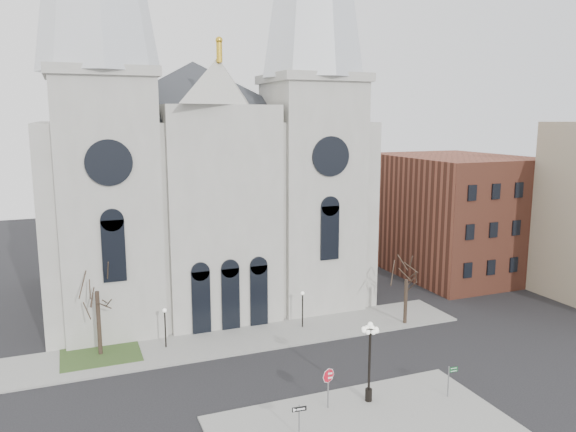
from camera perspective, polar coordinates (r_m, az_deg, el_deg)
name	(u,v)px	position (r m, az deg, el deg)	size (l,w,h in m)	color
ground	(287,401)	(38.98, -0.08, -18.26)	(160.00, 160.00, 0.00)	black
sidewalk_near	(365,429)	(36.16, 7.78, -20.67)	(18.00, 10.00, 0.14)	gray
sidewalk_far	(239,339)	(48.37, -4.99, -12.37)	(40.00, 6.00, 0.14)	gray
grass_patch	(101,355)	(47.64, -18.49, -13.21)	(6.00, 5.00, 0.18)	#354C20
cathedral	(201,117)	(56.21, -8.82, 9.92)	(33.00, 26.66, 54.00)	#A19F96
bg_building_brick	(453,215)	(69.68, 16.43, 0.14)	(14.00, 18.00, 14.00)	brown
tree_left	(97,287)	(45.80, -18.87, -6.87)	(3.20, 3.20, 7.50)	black
tree_right	(407,277)	(51.31, 11.95, -6.03)	(3.20, 3.20, 6.00)	black
ped_lamp_left	(165,321)	(46.79, -12.39, -10.40)	(0.32, 0.32, 3.26)	black
ped_lamp_right	(303,303)	(49.92, 1.49, -8.84)	(0.32, 0.32, 3.26)	black
stop_sign	(328,380)	(37.13, 4.11, -16.27)	(0.97, 0.11, 2.69)	slate
globe_lamp	(370,352)	(37.58, 8.30, -13.49)	(1.22, 1.22, 5.43)	black
one_way_sign	(299,415)	(34.37, 1.14, -19.56)	(0.87, 0.13, 1.99)	slate
street_name_sign	(450,379)	(40.10, 16.09, -15.59)	(0.68, 0.10, 2.12)	slate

